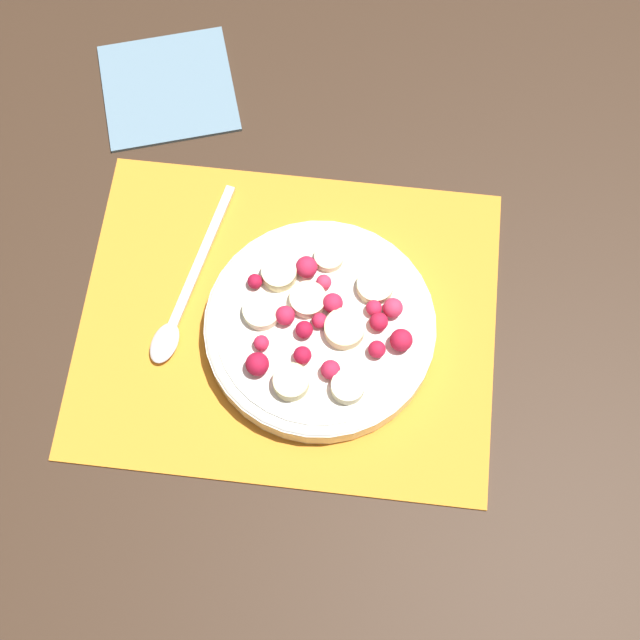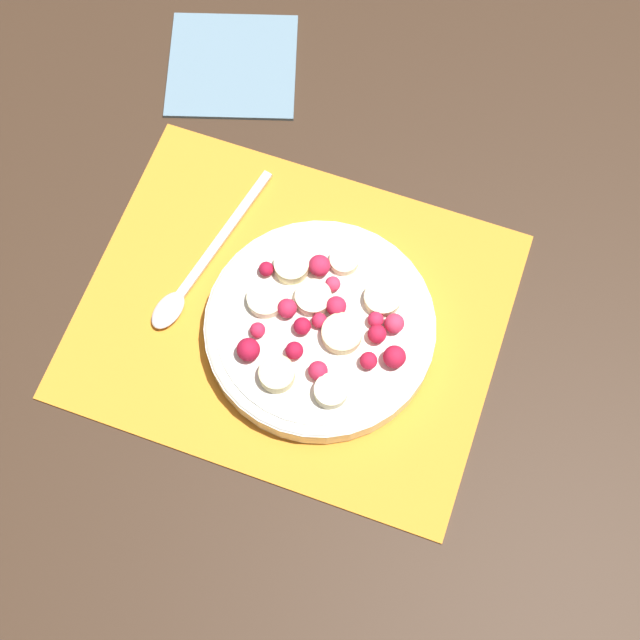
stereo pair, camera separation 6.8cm
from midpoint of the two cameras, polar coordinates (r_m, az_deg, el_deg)
ground_plane at (r=0.86m, az=0.45°, el=0.05°), size 3.00×3.00×0.00m
placemat at (r=0.86m, az=0.45°, el=0.13°), size 0.40×0.32×0.01m
fruit_bowl at (r=0.83m, az=2.33°, el=-0.67°), size 0.22×0.22×0.05m
spoon at (r=0.87m, az=-6.01°, el=2.46°), size 0.06×0.20×0.01m
napkin at (r=1.00m, az=-3.66°, el=15.85°), size 0.17×0.17×0.01m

